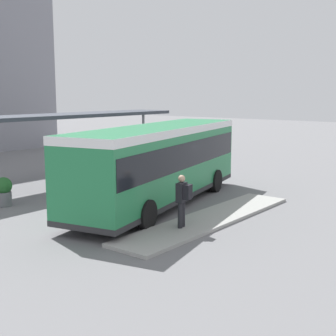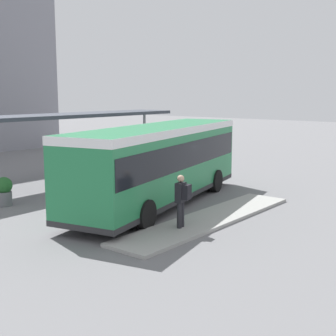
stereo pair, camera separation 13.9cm
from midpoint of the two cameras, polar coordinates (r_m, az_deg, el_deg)
ground_plane at (r=19.77m, az=-1.21°, el=-4.46°), size 120.00×120.00×0.00m
curb_island at (r=17.38m, az=4.90°, el=-6.21°), size 9.18×1.80×0.12m
city_bus at (r=19.41m, az=-1.22°, el=1.07°), size 11.51×5.04×3.30m
pedestrian_waiting at (r=15.80m, az=1.57°, el=-3.63°), size 0.48×0.52×1.81m
bicycle_red at (r=26.91m, az=5.62°, el=-0.12°), size 0.48×1.52×0.66m
bicycle_yellow at (r=27.66m, az=4.79°, el=0.15°), size 0.48×1.52×0.66m
station_shelter at (r=25.05m, az=-11.66°, el=6.19°), size 13.03×2.52×3.58m
potted_planter_near_shelter at (r=20.54m, az=-19.58°, el=-2.64°), size 0.71×0.71×1.21m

